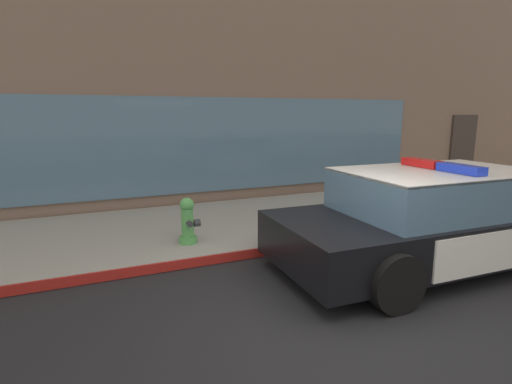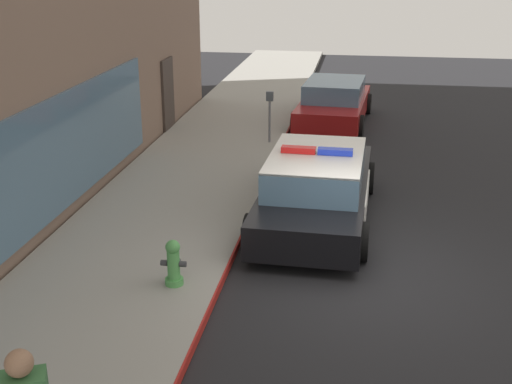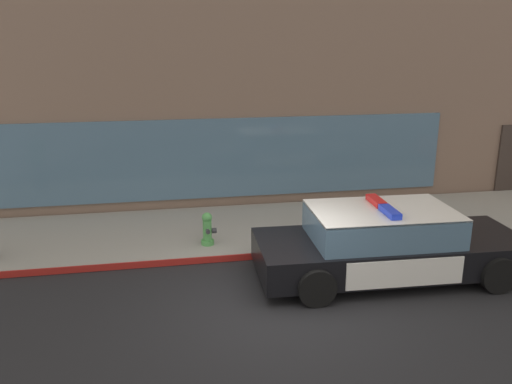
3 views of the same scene
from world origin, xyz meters
name	(u,v)px [view 3 (image 3 of 3)]	position (x,y,z in m)	size (l,w,h in m)	color
ground	(277,305)	(0.00, 0.00, 0.00)	(48.00, 48.00, 0.00)	black
sidewalk	(243,229)	(0.00, 3.69, 0.07)	(48.00, 3.33, 0.15)	gray
curb_red_paint	(256,256)	(0.00, 2.01, 0.08)	(28.80, 0.04, 0.14)	maroon
storefront_building	(276,29)	(2.04, 9.51, 4.78)	(20.79, 8.30, 9.57)	#7A6051
police_cruiser	(387,244)	(2.34, 0.77, 0.68)	(5.19, 2.24, 1.49)	black
fire_hydrant	(208,229)	(-0.94, 2.68, 0.50)	(0.34, 0.39, 0.73)	#4C994C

